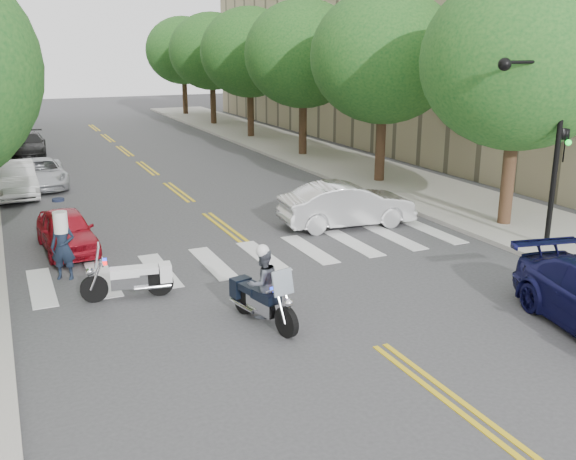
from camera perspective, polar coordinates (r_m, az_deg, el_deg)
ground at (r=13.76m, az=8.18°, el=-10.15°), size 140.00×140.00×0.00m
sidewalk_right at (r=36.69m, az=2.30°, el=6.76°), size 5.00×60.00×0.15m
tree_r_0 at (r=22.58m, az=19.87°, el=13.95°), size 6.40×6.40×8.45m
tree_r_1 at (r=28.90m, az=8.52°, el=14.99°), size 6.40×6.40×8.45m
tree_r_2 at (r=35.89m, az=1.36°, el=15.35°), size 6.40×6.40×8.45m
tree_r_3 at (r=43.23m, az=-3.43°, el=15.46°), size 6.40×6.40×8.45m
tree_r_4 at (r=50.77m, az=-6.82°, el=15.48°), size 6.40×6.40×8.45m
tree_r_5 at (r=58.44m, az=-9.32°, el=15.46°), size 6.40×6.40×8.45m
traffic_signal_pole at (r=20.18m, az=22.08°, el=8.33°), size 2.82×0.42×6.00m
motorcycle_police at (r=14.36m, az=-2.36°, el=-5.21°), size 0.90×2.28×1.87m
motorcycle_parked at (r=16.33m, az=-13.41°, el=-4.19°), size 2.25×0.70×1.46m
officer_standing at (r=18.04m, az=-19.37°, el=-1.43°), size 0.77×0.67×1.79m
convertible at (r=22.15m, az=5.27°, el=2.25°), size 4.78×2.08×1.53m
parked_car_a at (r=20.61m, az=-19.09°, el=-0.06°), size 1.70×3.75×1.25m
parked_car_b at (r=28.82m, az=-23.07°, el=4.16°), size 1.63×4.36×1.42m
parked_car_c at (r=30.35m, az=-21.09°, el=4.73°), size 2.04×4.42×1.23m
parked_car_d at (r=39.22m, az=-22.05°, el=7.05°), size 2.12×4.56×1.29m
parked_car_e at (r=40.18m, az=-22.70°, el=7.30°), size 1.75×4.30×1.46m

